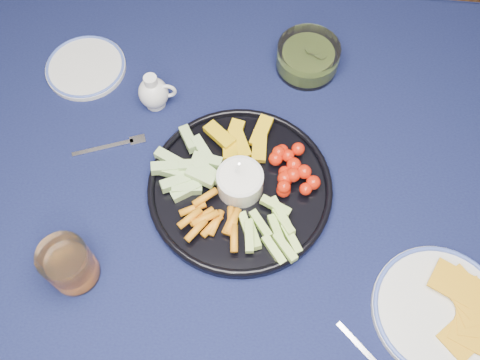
# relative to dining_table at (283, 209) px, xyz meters

# --- Properties ---
(dining_table) EXTENTS (1.67, 1.07, 0.75)m
(dining_table) POSITION_rel_dining_table_xyz_m (0.00, 0.00, 0.00)
(dining_table) COLOR #4F321A
(dining_table) RESTS_ON ground
(crudite_platter) EXTENTS (0.35, 0.35, 0.11)m
(crudite_platter) POSITION_rel_dining_table_xyz_m (-0.09, -0.01, 0.11)
(crudite_platter) COLOR black
(crudite_platter) RESTS_ON dining_table
(creamer_pitcher) EXTENTS (0.08, 0.06, 0.08)m
(creamer_pitcher) POSITION_rel_dining_table_xyz_m (-0.28, 0.17, 0.12)
(creamer_pitcher) COLOR white
(creamer_pitcher) RESTS_ON dining_table
(pickle_bowl) EXTENTS (0.13, 0.13, 0.06)m
(pickle_bowl) POSITION_rel_dining_table_xyz_m (0.02, 0.30, 0.12)
(pickle_bowl) COLOR white
(pickle_bowl) RESTS_ON dining_table
(cheese_plate) EXTENTS (0.23, 0.23, 0.03)m
(cheese_plate) POSITION_rel_dining_table_xyz_m (0.27, -0.20, 0.10)
(cheese_plate) COLOR silver
(cheese_plate) RESTS_ON dining_table
(juice_tumbler) EXTENTS (0.08, 0.08, 0.10)m
(juice_tumbler) POSITION_rel_dining_table_xyz_m (-0.36, -0.20, 0.13)
(juice_tumbler) COLOR white
(juice_tumbler) RESTS_ON dining_table
(fork_left) EXTENTS (0.14, 0.07, 0.00)m
(fork_left) POSITION_rel_dining_table_xyz_m (-0.34, 0.06, 0.09)
(fork_left) COLOR silver
(fork_left) RESTS_ON dining_table
(side_plate_extra) EXTENTS (0.17, 0.17, 0.01)m
(side_plate_extra) POSITION_rel_dining_table_xyz_m (-0.45, 0.25, 0.09)
(side_plate_extra) COLOR silver
(side_plate_extra) RESTS_ON dining_table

